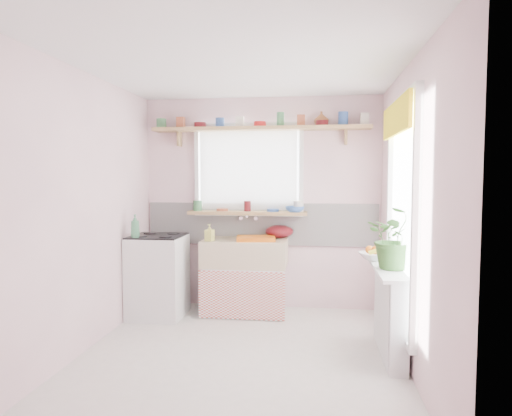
# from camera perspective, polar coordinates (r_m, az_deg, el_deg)

# --- Properties ---
(room) EXTENTS (3.20, 3.20, 3.20)m
(room) POSITION_cam_1_polar(r_m,az_deg,el_deg) (4.67, 7.67, 1.49)
(room) COLOR silver
(room) RESTS_ON ground
(sink_unit) EXTENTS (0.95, 0.65, 1.11)m
(sink_unit) POSITION_cam_1_polar(r_m,az_deg,el_deg) (5.28, -1.37, -8.46)
(sink_unit) COLOR white
(sink_unit) RESTS_ON ground
(cooker) EXTENTS (0.58, 0.58, 0.93)m
(cooker) POSITION_cam_1_polar(r_m,az_deg,el_deg) (5.27, -12.15, -8.25)
(cooker) COLOR white
(cooker) RESTS_ON ground
(radiator_ledge) EXTENTS (0.22, 0.95, 0.78)m
(radiator_ledge) POSITION_cam_1_polar(r_m,az_deg,el_deg) (4.22, 16.47, -12.31)
(radiator_ledge) COLOR white
(radiator_ledge) RESTS_ON ground
(windowsill) EXTENTS (1.40, 0.22, 0.04)m
(windowsill) POSITION_cam_1_polar(r_m,az_deg,el_deg) (5.36, -1.08, -0.62)
(windowsill) COLOR tan
(windowsill) RESTS_ON room
(pine_shelf) EXTENTS (2.52, 0.24, 0.04)m
(pine_shelf) POSITION_cam_1_polar(r_m,az_deg,el_deg) (5.34, 0.50, 9.90)
(pine_shelf) COLOR tan
(pine_shelf) RESTS_ON room
(shelf_crockery) EXTENTS (2.47, 0.11, 0.12)m
(shelf_crockery) POSITION_cam_1_polar(r_m,az_deg,el_deg) (5.35, 0.50, 10.70)
(shelf_crockery) COLOR #3F7F4C
(shelf_crockery) RESTS_ON pine_shelf
(sill_crockery) EXTENTS (1.35, 0.11, 0.12)m
(sill_crockery) POSITION_cam_1_polar(r_m,az_deg,el_deg) (5.35, -1.08, 0.20)
(sill_crockery) COLOR #3F7F4C
(sill_crockery) RESTS_ON windowsill
(dish_tray) EXTENTS (0.47, 0.38, 0.04)m
(dish_tray) POSITION_cam_1_polar(r_m,az_deg,el_deg) (5.14, -0.03, -3.82)
(dish_tray) COLOR orange
(dish_tray) RESTS_ON sink_unit
(colander) EXTENTS (0.39, 0.39, 0.15)m
(colander) POSITION_cam_1_polar(r_m,az_deg,el_deg) (5.36, 2.93, -2.94)
(colander) COLOR #5C0F17
(colander) RESTS_ON sink_unit
(jade_plant) EXTENTS (0.53, 0.47, 0.54)m
(jade_plant) POSITION_cam_1_polar(r_m,az_deg,el_deg) (4.09, 17.10, -3.57)
(jade_plant) COLOR #356227
(jade_plant) RESTS_ON radiator_ledge
(fruit_bowl) EXTENTS (0.38, 0.38, 0.07)m
(fruit_bowl) POSITION_cam_1_polar(r_m,az_deg,el_deg) (4.50, 14.66, -5.86)
(fruit_bowl) COLOR silver
(fruit_bowl) RESTS_ON radiator_ledge
(herb_pot) EXTENTS (0.12, 0.09, 0.21)m
(herb_pot) POSITION_cam_1_polar(r_m,az_deg,el_deg) (4.15, 16.96, -5.77)
(herb_pot) COLOR #2C6E2F
(herb_pot) RESTS_ON radiator_ledge
(soap_bottle_sink) EXTENTS (0.10, 0.11, 0.19)m
(soap_bottle_sink) POSITION_cam_1_polar(r_m,az_deg,el_deg) (5.11, -5.83, -3.08)
(soap_bottle_sink) COLOR #D1D45E
(soap_bottle_sink) RESTS_ON sink_unit
(sill_cup) EXTENTS (0.12, 0.12, 0.10)m
(sill_cup) POSITION_cam_1_polar(r_m,az_deg,el_deg) (5.53, -7.24, 0.20)
(sill_cup) COLOR silver
(sill_cup) RESTS_ON windowsill
(sill_bowl) EXTENTS (0.27, 0.27, 0.07)m
(sill_bowl) POSITION_cam_1_polar(r_m,az_deg,el_deg) (5.24, 4.87, -0.15)
(sill_bowl) COLOR #3461AC
(sill_bowl) RESTS_ON windowsill
(shelf_vase) EXTENTS (0.17, 0.17, 0.17)m
(shelf_vase) POSITION_cam_1_polar(r_m,az_deg,el_deg) (5.37, 8.17, 10.95)
(shelf_vase) COLOR #975C2E
(shelf_vase) RESTS_ON pine_shelf
(cooker_bottle) EXTENTS (0.11, 0.11, 0.25)m
(cooker_bottle) POSITION_cam_1_polar(r_m,az_deg,el_deg) (5.04, -14.88, -2.19)
(cooker_bottle) COLOR #44895D
(cooker_bottle) RESTS_ON cooker
(fruit) EXTENTS (0.20, 0.14, 0.10)m
(fruit) POSITION_cam_1_polar(r_m,az_deg,el_deg) (4.50, 14.74, -5.09)
(fruit) COLOR orange
(fruit) RESTS_ON fruit_bowl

